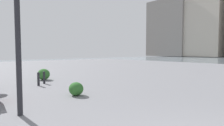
{
  "coord_description": "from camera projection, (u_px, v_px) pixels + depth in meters",
  "views": [
    {
      "loc": [
        -0.48,
        2.69,
        1.72
      ],
      "look_at": [
        8.67,
        -5.07,
        0.99
      ],
      "focal_mm": 29.58,
      "sensor_mm": 36.0,
      "label": 1
    }
  ],
  "objects": [
    {
      "name": "building_highrise",
      "position": [
        173.0,
        29.0,
        77.24
      ],
      "size": [
        16.48,
        14.73,
        22.46
      ],
      "color": "gray",
      "rests_on": "ground"
    },
    {
      "name": "shrub_low",
      "position": [
        76.0,
        89.0,
        7.25
      ],
      "size": [
        0.62,
        0.56,
        0.52
      ],
      "color": "#2D6628",
      "rests_on": "ground"
    },
    {
      "name": "bollard_mid",
      "position": [
        44.0,
        77.0,
        9.92
      ],
      "size": [
        0.13,
        0.13,
        0.67
      ],
      "color": "#232328",
      "rests_on": "ground"
    },
    {
      "name": "shrub_round",
      "position": [
        44.0,
        74.0,
        11.27
      ],
      "size": [
        0.8,
        0.72,
        0.68
      ],
      "color": "#2D6628",
      "rests_on": "ground"
    },
    {
      "name": "building_annex",
      "position": [
        207.0,
        12.0,
        66.35
      ],
      "size": [
        12.4,
        12.7,
        34.05
      ],
      "color": "#B2A899",
      "rests_on": "ground"
    },
    {
      "name": "bollard_near",
      "position": [
        38.0,
        79.0,
        9.31
      ],
      "size": [
        0.13,
        0.13,
        0.7
      ],
      "color": "#232328",
      "rests_on": "ground"
    },
    {
      "name": "lamppost",
      "position": [
        17.0,
        17.0,
        4.83
      ],
      "size": [
        0.98,
        0.28,
        3.92
      ],
      "color": "#232328",
      "rests_on": "ground"
    }
  ]
}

